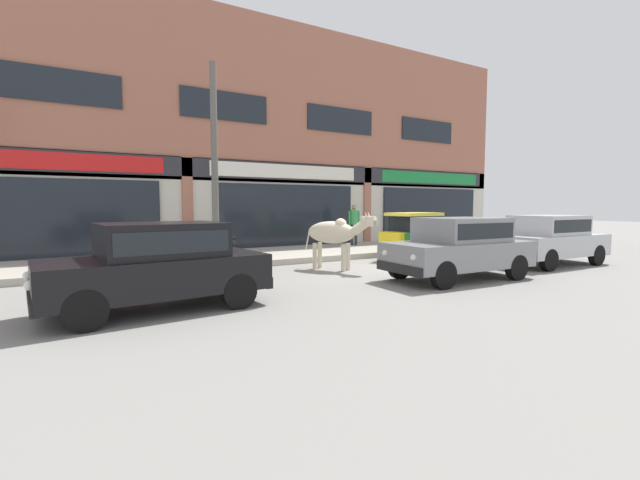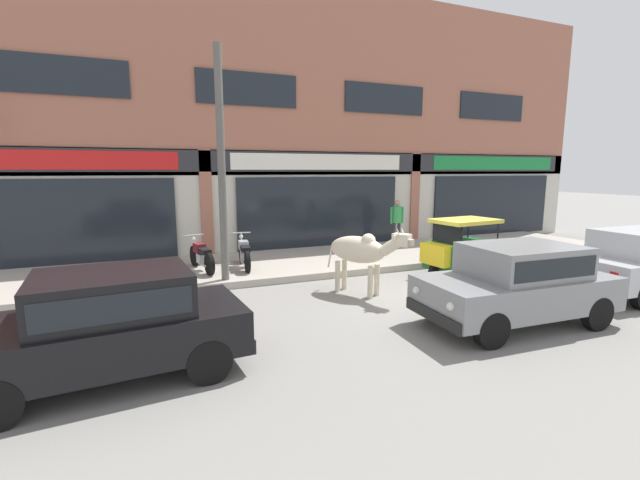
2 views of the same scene
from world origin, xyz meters
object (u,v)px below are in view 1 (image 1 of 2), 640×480
car_0 (549,237)px  motorcycle_1 (228,244)px  car_1 (159,262)px  auto_rickshaw (411,240)px  utility_pole (215,164)px  pedestrian (354,220)px  cow (335,233)px  car_3 (459,245)px  motorcycle_0 (191,246)px

car_0 → motorcycle_1: size_ratio=2.02×
car_0 → car_1: size_ratio=0.99×
auto_rickshaw → utility_pole: utility_pole is taller
car_1 → utility_pole: size_ratio=0.69×
car_1 → utility_pole: bearing=61.0°
car_0 → pedestrian: size_ratio=2.28×
car_0 → motorcycle_1: (-7.86, 5.40, -0.25)m
car_1 → utility_pole: utility_pole is taller
car_0 → pedestrian: bearing=109.2°
cow → utility_pole: 3.75m
car_3 → pedestrian: (1.88, 6.90, 0.35)m
car_1 → utility_pole: 5.05m
motorcycle_0 → motorcycle_1: 1.12m
utility_pole → car_1: bearing=-119.0°
car_1 → auto_rickshaw: (8.12, 2.67, -0.15)m
car_1 → pedestrian: pedestrian is taller
car_3 → auto_rickshaw: 3.54m
pedestrian → motorcycle_1: bearing=-168.0°
car_3 → motorcycle_1: bearing=122.9°
utility_pole → car_0: bearing=-26.4°
car_1 → motorcycle_1: 5.96m
cow → car_3: bearing=-58.2°
motorcycle_0 → car_0: bearing=-31.3°
cow → auto_rickshaw: 3.24m
cow → pedestrian: bearing=49.0°
car_3 → utility_pole: size_ratio=0.68×
utility_pole → cow: bearing=-33.9°
car_3 → pedestrian: pedestrian is taller
car_1 → pedestrian: (8.52, 6.35, 0.35)m
car_0 → motorcycle_1: car_0 is taller
car_0 → utility_pole: (-8.58, 4.26, 2.05)m
pedestrian → car_1: bearing=-143.3°
utility_pole → motorcycle_1: bearing=57.7°
motorcycle_1 → cow: bearing=-56.1°
car_0 → auto_rickshaw: (-2.70, 2.89, -0.15)m
cow → pedestrian: size_ratio=1.20×
motorcycle_0 → utility_pole: (0.40, -1.21, 2.30)m
pedestrian → cow: bearing=-131.0°
motorcycle_1 → pedestrian: (5.57, 1.18, 0.60)m
cow → utility_pole: bearing=146.1°
cow → motorcycle_1: size_ratio=1.06×
car_3 → motorcycle_0: (-4.81, 5.78, -0.25)m
car_0 → auto_rickshaw: 3.96m
car_3 → motorcycle_0: car_3 is taller
car_0 → car_1: 10.82m
auto_rickshaw → utility_pole: 6.43m
motorcycle_0 → car_3: bearing=-50.3°
motorcycle_0 → pedestrian: (6.68, 1.11, 0.60)m
cow → utility_pole: utility_pole is taller
car_3 → motorcycle_1: car_3 is taller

